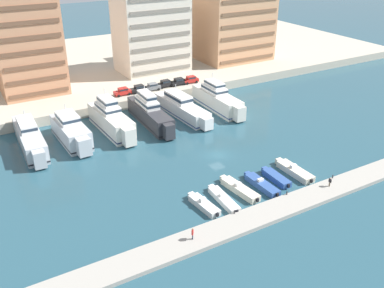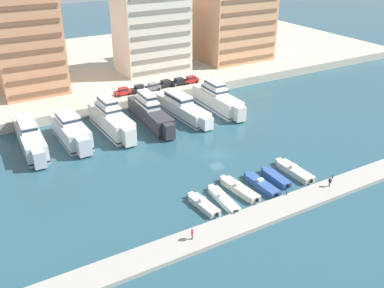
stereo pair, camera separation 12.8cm
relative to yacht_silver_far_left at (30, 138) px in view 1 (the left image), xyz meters
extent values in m
plane|color=#285160|center=(29.21, -20.25, -2.09)|extent=(400.00, 400.00, 0.00)
cube|color=#BCB29E|center=(29.21, 43.93, -0.99)|extent=(180.00, 70.00, 2.21)
cube|color=#A8A399|center=(29.21, -39.74, -1.77)|extent=(120.00, 4.43, 0.64)
cube|color=silver|center=(0.01, 0.17, -0.31)|extent=(4.31, 17.33, 3.58)
cube|color=silver|center=(-0.30, -9.28, -0.22)|extent=(2.13, 1.94, 3.04)
cube|color=black|center=(0.01, 0.17, -1.47)|extent=(4.35, 17.50, 0.24)
cube|color=white|center=(0.05, 1.46, 2.22)|extent=(3.16, 7.32, 1.48)
cube|color=#233342|center=(0.05, 1.46, 2.37)|extent=(3.20, 7.39, 0.53)
cylinder|color=silver|center=(0.08, 2.54, 3.86)|extent=(0.16, 0.16, 1.80)
cube|color=silver|center=(0.30, 9.22, -1.11)|extent=(3.22, 1.00, 0.20)
cube|color=silver|center=(7.50, -1.19, -0.16)|extent=(4.81, 13.06, 3.87)
cube|color=silver|center=(7.73, -8.65, -0.06)|extent=(2.50, 2.28, 3.29)
cube|color=black|center=(7.50, -1.19, -1.42)|extent=(4.86, 13.20, 0.24)
cube|color=white|center=(7.47, -0.22, 2.57)|extent=(3.61, 5.54, 1.57)
cube|color=#233342|center=(7.47, -0.22, 2.72)|extent=(3.66, 5.59, 0.57)
cylinder|color=silver|center=(7.44, 0.59, 4.25)|extent=(0.16, 0.16, 1.80)
cube|color=silver|center=(7.28, 5.72, -1.03)|extent=(3.78, 1.02, 0.20)
cube|color=silver|center=(16.05, -0.37, -0.06)|extent=(4.77, 15.57, 4.06)
cube|color=silver|center=(16.38, -9.02, 0.04)|extent=(2.39, 2.19, 3.45)
cube|color=#192347|center=(16.05, -0.37, -1.38)|extent=(4.82, 15.72, 0.24)
cube|color=white|center=(16.01, 0.78, 2.66)|extent=(3.52, 6.59, 1.38)
cube|color=#233342|center=(16.01, 0.78, 2.80)|extent=(3.56, 6.66, 0.50)
cube|color=white|center=(16.01, 0.78, 4.08)|extent=(2.74, 5.14, 1.45)
cube|color=#233342|center=(16.01, 0.78, 4.22)|extent=(2.78, 5.20, 0.52)
cylinder|color=silver|center=(15.97, 1.76, 5.70)|extent=(0.16, 0.16, 1.80)
cube|color=silver|center=(15.75, 7.78, -0.98)|extent=(3.60, 1.03, 0.20)
cube|color=#333338|center=(24.60, -0.93, -0.29)|extent=(4.21, 17.14, 3.62)
cube|color=#333338|center=(24.30, -10.27, -0.20)|extent=(2.08, 1.90, 3.07)
cube|color=black|center=(24.60, -0.93, -1.46)|extent=(4.26, 17.32, 0.24)
cube|color=white|center=(24.64, 0.35, 2.29)|extent=(3.09, 7.24, 1.53)
cube|color=#233342|center=(24.64, 0.35, 2.44)|extent=(3.13, 7.32, 0.55)
cube|color=white|center=(24.64, 0.35, 3.76)|extent=(2.41, 5.65, 1.40)
cube|color=#233342|center=(24.64, 0.35, 3.90)|extent=(2.44, 5.71, 0.50)
cylinder|color=silver|center=(24.67, 1.42, 5.36)|extent=(0.16, 0.16, 1.80)
cube|color=#333338|center=(24.88, 8.03, -1.10)|extent=(3.15, 1.00, 0.20)
cube|color=white|center=(32.71, -0.19, -0.61)|extent=(4.92, 17.96, 2.97)
cube|color=white|center=(33.22, -9.97, -0.53)|extent=(2.31, 2.12, 2.53)
cube|color=#334C7F|center=(32.71, -0.19, -1.57)|extent=(4.97, 18.14, 0.24)
cube|color=white|center=(32.64, 1.14, 1.74)|extent=(3.51, 7.62, 1.72)
cube|color=#233342|center=(32.64, 1.14, 1.92)|extent=(3.55, 7.69, 0.62)
cylinder|color=silver|center=(32.59, 2.26, 3.51)|extent=(0.16, 0.16, 1.80)
cube|color=white|center=(32.23, 9.13, -1.28)|extent=(3.45, 1.07, 0.20)
cube|color=silver|center=(41.72, -0.84, -0.22)|extent=(4.35, 16.26, 3.75)
cube|color=silver|center=(41.58, -9.86, -0.12)|extent=(2.29, 2.09, 3.19)
cube|color=#334C7F|center=(41.72, -0.84, -1.44)|extent=(4.39, 16.42, 0.24)
cube|color=white|center=(41.74, 0.38, 2.33)|extent=(3.31, 6.85, 1.34)
cube|color=#233342|center=(41.74, 0.38, 2.47)|extent=(3.35, 6.92, 0.48)
cube|color=white|center=(41.74, 0.38, 3.58)|extent=(2.58, 5.34, 1.15)
cube|color=#233342|center=(41.74, 0.38, 3.69)|extent=(2.61, 5.40, 0.42)
cylinder|color=silver|center=(41.75, 1.40, 5.06)|extent=(0.16, 0.16, 1.80)
cube|color=silver|center=(41.85, 7.71, -1.06)|extent=(3.50, 0.95, 0.20)
cube|color=white|center=(18.13, -33.63, -1.62)|extent=(2.24, 6.07, 0.94)
cube|color=white|center=(17.84, -30.33, -1.62)|extent=(1.01, 0.86, 0.80)
cube|color=silver|center=(18.09, -33.19, -0.86)|extent=(1.00, 0.68, 0.59)
cube|color=#283847|center=(18.07, -32.91, -0.77)|extent=(0.86, 0.16, 0.35)
cube|color=black|center=(18.41, -36.77, -1.47)|extent=(0.38, 0.31, 0.60)
cube|color=white|center=(21.53, -33.83, -1.66)|extent=(2.15, 7.18, 0.86)
cube|color=white|center=(21.77, -29.96, -1.66)|extent=(0.99, 0.83, 0.73)
cube|color=silver|center=(21.56, -33.30, -1.05)|extent=(0.98, 0.66, 0.37)
cube|color=#283847|center=(21.58, -33.02, -0.99)|extent=(0.86, 0.13, 0.22)
cube|color=black|center=(21.30, -37.55, -1.51)|extent=(0.38, 0.30, 0.60)
cube|color=beige|center=(25.28, -32.84, -1.57)|extent=(2.56, 7.64, 1.05)
cube|color=beige|center=(24.86, -28.75, -1.57)|extent=(1.07, 0.91, 0.89)
cube|color=silver|center=(25.22, -32.28, -0.81)|extent=(1.05, 0.70, 0.47)
cube|color=#283847|center=(25.19, -32.00, -0.74)|extent=(0.91, 0.17, 0.28)
cube|color=black|center=(25.68, -36.75, -1.42)|extent=(0.39, 0.32, 0.60)
cube|color=#33569E|center=(29.18, -33.50, -1.59)|extent=(1.90, 6.95, 1.00)
cube|color=#33569E|center=(29.12, -29.68, -1.59)|extent=(1.00, 0.82, 0.85)
cube|color=silver|center=(29.17, -32.98, -0.89)|extent=(1.00, 0.61, 0.40)
cube|color=#283847|center=(29.16, -32.70, -0.83)|extent=(0.90, 0.09, 0.24)
cube|color=black|center=(29.23, -37.14, -1.44)|extent=(0.36, 0.29, 0.60)
cube|color=#33569E|center=(32.57, -33.01, -1.59)|extent=(1.91, 5.69, 1.01)
cube|color=#33569E|center=(32.66, -29.83, -1.59)|extent=(0.98, 0.81, 0.86)
cube|color=black|center=(32.48, -36.01, -1.44)|extent=(0.37, 0.29, 0.60)
cube|color=beige|center=(36.71, -32.91, -1.55)|extent=(2.09, 7.36, 1.09)
cube|color=beige|center=(36.71, -28.81, -1.55)|extent=(1.15, 0.94, 0.92)
cube|color=silver|center=(36.71, -32.36, -0.75)|extent=(1.15, 0.60, 0.50)
cube|color=#283847|center=(36.71, -32.08, -0.68)|extent=(1.05, 0.08, 0.30)
cube|color=black|center=(36.71, -36.78, -1.40)|extent=(0.36, 0.28, 0.60)
cube|color=red|center=(23.95, 12.85, 0.84)|extent=(4.14, 1.79, 0.80)
cube|color=red|center=(24.10, 12.85, 1.58)|extent=(2.13, 1.61, 0.68)
cube|color=#1E2833|center=(24.10, 12.85, 1.58)|extent=(2.09, 1.62, 0.37)
cylinder|color=black|center=(22.61, 11.97, 0.44)|extent=(0.64, 0.23, 0.64)
cylinder|color=black|center=(22.58, 13.67, 0.44)|extent=(0.64, 0.23, 0.64)
cylinder|color=black|center=(25.31, 12.03, 0.44)|extent=(0.64, 0.23, 0.64)
cylinder|color=black|center=(25.28, 13.73, 0.44)|extent=(0.64, 0.23, 0.64)
cube|color=black|center=(28.04, 12.77, 0.84)|extent=(4.10, 1.71, 0.80)
cube|color=black|center=(28.19, 12.77, 1.58)|extent=(2.10, 1.57, 0.68)
cube|color=#1E2833|center=(28.19, 12.77, 1.58)|extent=(2.06, 1.58, 0.37)
cylinder|color=black|center=(26.69, 11.92, 0.44)|extent=(0.64, 0.22, 0.64)
cylinder|color=black|center=(26.69, 13.62, 0.44)|extent=(0.64, 0.22, 0.64)
cylinder|color=black|center=(29.39, 11.93, 0.44)|extent=(0.64, 0.22, 0.64)
cylinder|color=black|center=(29.39, 13.63, 0.44)|extent=(0.64, 0.22, 0.64)
cube|color=slate|center=(31.48, 12.47, 0.84)|extent=(4.14, 1.80, 0.80)
cube|color=slate|center=(31.63, 12.46, 1.58)|extent=(2.14, 1.61, 0.68)
cube|color=#1E2833|center=(31.63, 12.46, 1.58)|extent=(2.10, 1.63, 0.37)
cylinder|color=black|center=(30.11, 11.65, 0.44)|extent=(0.65, 0.24, 0.64)
cylinder|color=black|center=(30.16, 13.35, 0.44)|extent=(0.65, 0.24, 0.64)
cylinder|color=black|center=(32.81, 11.58, 0.44)|extent=(0.65, 0.24, 0.64)
cylinder|color=black|center=(32.86, 13.28, 0.44)|extent=(0.65, 0.24, 0.64)
cube|color=black|center=(35.30, 13.09, 0.84)|extent=(4.16, 1.85, 0.80)
cube|color=black|center=(35.45, 13.10, 1.58)|extent=(2.16, 1.64, 0.68)
cube|color=#1E2833|center=(35.45, 13.10, 1.58)|extent=(2.12, 1.65, 0.37)
cylinder|color=black|center=(33.98, 12.19, 0.44)|extent=(0.65, 0.24, 0.64)
cylinder|color=black|center=(33.92, 13.89, 0.44)|extent=(0.65, 0.24, 0.64)
cylinder|color=black|center=(36.68, 12.29, 0.44)|extent=(0.65, 0.24, 0.64)
cylinder|color=black|center=(36.62, 13.99, 0.44)|extent=(0.65, 0.24, 0.64)
cube|color=black|center=(38.93, 12.80, 0.84)|extent=(4.11, 1.72, 0.80)
cube|color=black|center=(39.08, 12.80, 1.58)|extent=(2.11, 1.57, 0.68)
cube|color=#1E2833|center=(39.08, 12.80, 1.58)|extent=(2.07, 1.59, 0.37)
cylinder|color=black|center=(37.58, 11.96, 0.44)|extent=(0.64, 0.22, 0.64)
cylinder|color=black|center=(37.59, 13.66, 0.44)|extent=(0.64, 0.22, 0.64)
cylinder|color=black|center=(40.28, 11.94, 0.44)|extent=(0.64, 0.22, 0.64)
cylinder|color=black|center=(40.29, 13.64, 0.44)|extent=(0.64, 0.22, 0.64)
cube|color=red|center=(42.43, 12.71, 0.84)|extent=(4.16, 1.84, 0.80)
cube|color=red|center=(42.58, 12.70, 1.58)|extent=(2.15, 1.63, 0.68)
cube|color=#1E2833|center=(42.58, 12.70, 1.58)|extent=(2.11, 1.65, 0.37)
cylinder|color=black|center=(41.05, 11.90, 0.44)|extent=(0.65, 0.24, 0.64)
cylinder|color=black|center=(41.11, 13.60, 0.44)|extent=(0.65, 0.24, 0.64)
cylinder|color=black|center=(43.75, 11.81, 0.44)|extent=(0.65, 0.24, 0.64)
cylinder|color=black|center=(43.81, 13.51, 0.44)|extent=(0.65, 0.24, 0.64)
cube|color=tan|center=(6.44, 28.59, 12.83)|extent=(14.52, 17.72, 25.41)
cube|color=brown|center=(6.44, 19.63, 1.71)|extent=(13.36, 0.24, 0.90)
cube|color=brown|center=(6.44, 19.63, 4.88)|extent=(13.36, 0.24, 0.90)
cube|color=brown|center=(6.44, 19.63, 8.06)|extent=(13.36, 0.24, 0.90)
cube|color=brown|center=(6.44, 19.63, 11.24)|extent=(13.36, 0.24, 0.90)
cube|color=brown|center=(6.44, 19.63, 14.41)|extent=(13.36, 0.24, 0.90)
cube|color=brown|center=(6.44, 19.63, 17.59)|extent=(13.36, 0.24, 0.90)
cube|color=brown|center=(6.44, 19.63, 20.77)|extent=(13.36, 0.24, 0.90)
cube|color=silver|center=(39.24, 28.46, 10.82)|extent=(18.42, 12.50, 21.39)
cube|color=gray|center=(39.24, 22.11, 1.65)|extent=(16.95, 0.24, 0.90)
cube|color=gray|center=(39.24, 22.11, 4.70)|extent=(16.95, 0.24, 0.90)
cube|color=gray|center=(39.24, 22.11, 7.76)|extent=(16.95, 0.24, 0.90)
cube|color=gray|center=(39.24, 22.11, 10.82)|extent=(16.95, 0.24, 0.90)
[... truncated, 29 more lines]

